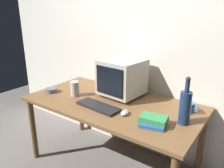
{
  "coord_description": "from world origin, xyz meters",
  "views": [
    {
      "loc": [
        1.12,
        -1.58,
        1.55
      ],
      "look_at": [
        0.0,
        0.0,
        0.9
      ],
      "focal_mm": 35.63,
      "sensor_mm": 36.0,
      "label": 1
    }
  ],
  "objects_px": {
    "bottle_tall": "(185,107)",
    "computer_mouse": "(125,113)",
    "crt_monitor": "(122,77)",
    "bottle_short": "(106,81)",
    "keyboard": "(98,106)",
    "cd_spindle": "(51,90)",
    "book_stack": "(153,121)",
    "metal_canister": "(75,89)",
    "mug": "(190,108)"
  },
  "relations": [
    {
      "from": "book_stack",
      "to": "metal_canister",
      "type": "relative_size",
      "value": 1.48
    },
    {
      "from": "crt_monitor",
      "to": "mug",
      "type": "distance_m",
      "value": 0.7
    },
    {
      "from": "keyboard",
      "to": "mug",
      "type": "relative_size",
      "value": 3.5
    },
    {
      "from": "keyboard",
      "to": "mug",
      "type": "height_order",
      "value": "mug"
    },
    {
      "from": "bottle_short",
      "to": "book_stack",
      "type": "relative_size",
      "value": 0.83
    },
    {
      "from": "computer_mouse",
      "to": "bottle_short",
      "type": "bearing_deg",
      "value": 125.21
    },
    {
      "from": "book_stack",
      "to": "cd_spindle",
      "type": "height_order",
      "value": "book_stack"
    },
    {
      "from": "book_stack",
      "to": "crt_monitor",
      "type": "bearing_deg",
      "value": 144.78
    },
    {
      "from": "computer_mouse",
      "to": "crt_monitor",
      "type": "bearing_deg",
      "value": 112.31
    },
    {
      "from": "metal_canister",
      "to": "book_stack",
      "type": "bearing_deg",
      "value": -5.73
    },
    {
      "from": "book_stack",
      "to": "computer_mouse",
      "type": "bearing_deg",
      "value": 176.56
    },
    {
      "from": "bottle_tall",
      "to": "computer_mouse",
      "type": "bearing_deg",
      "value": -163.03
    },
    {
      "from": "computer_mouse",
      "to": "mug",
      "type": "distance_m",
      "value": 0.55
    },
    {
      "from": "keyboard",
      "to": "metal_canister",
      "type": "relative_size",
      "value": 2.8
    },
    {
      "from": "crt_monitor",
      "to": "bottle_tall",
      "type": "relative_size",
      "value": 1.11
    },
    {
      "from": "bottle_short",
      "to": "book_stack",
      "type": "height_order",
      "value": "bottle_short"
    },
    {
      "from": "book_stack",
      "to": "cd_spindle",
      "type": "distance_m",
      "value": 1.18
    },
    {
      "from": "bottle_tall",
      "to": "bottle_short",
      "type": "relative_size",
      "value": 2.02
    },
    {
      "from": "crt_monitor",
      "to": "bottle_short",
      "type": "xyz_separation_m",
      "value": [
        -0.28,
        0.12,
        -0.12
      ]
    },
    {
      "from": "bottle_tall",
      "to": "cd_spindle",
      "type": "height_order",
      "value": "bottle_tall"
    },
    {
      "from": "bottle_tall",
      "to": "book_stack",
      "type": "xyz_separation_m",
      "value": [
        -0.18,
        -0.15,
        -0.11
      ]
    },
    {
      "from": "bottle_short",
      "to": "keyboard",
      "type": "bearing_deg",
      "value": -60.81
    },
    {
      "from": "mug",
      "to": "computer_mouse",
      "type": "bearing_deg",
      "value": -140.57
    },
    {
      "from": "bottle_short",
      "to": "metal_canister",
      "type": "relative_size",
      "value": 1.23
    },
    {
      "from": "bottle_tall",
      "to": "mug",
      "type": "distance_m",
      "value": 0.24
    },
    {
      "from": "keyboard",
      "to": "cd_spindle",
      "type": "relative_size",
      "value": 3.5
    },
    {
      "from": "computer_mouse",
      "to": "cd_spindle",
      "type": "xyz_separation_m",
      "value": [
        -0.92,
        0.0,
        0.0
      ]
    },
    {
      "from": "book_stack",
      "to": "bottle_short",
      "type": "bearing_deg",
      "value": 148.91
    },
    {
      "from": "cd_spindle",
      "to": "keyboard",
      "type": "bearing_deg",
      "value": -1.65
    },
    {
      "from": "bottle_short",
      "to": "metal_canister",
      "type": "bearing_deg",
      "value": -104.48
    },
    {
      "from": "computer_mouse",
      "to": "cd_spindle",
      "type": "bearing_deg",
      "value": 166.02
    },
    {
      "from": "computer_mouse",
      "to": "book_stack",
      "type": "distance_m",
      "value": 0.27
    },
    {
      "from": "keyboard",
      "to": "bottle_short",
      "type": "xyz_separation_m",
      "value": [
        -0.27,
        0.48,
        0.06
      ]
    },
    {
      "from": "keyboard",
      "to": "mug",
      "type": "distance_m",
      "value": 0.79
    },
    {
      "from": "bottle_tall",
      "to": "bottle_short",
      "type": "height_order",
      "value": "bottle_tall"
    },
    {
      "from": "book_stack",
      "to": "cd_spindle",
      "type": "bearing_deg",
      "value": 179.04
    },
    {
      "from": "mug",
      "to": "cd_spindle",
      "type": "bearing_deg",
      "value": -165.51
    },
    {
      "from": "metal_canister",
      "to": "bottle_short",
      "type": "bearing_deg",
      "value": 75.52
    },
    {
      "from": "computer_mouse",
      "to": "bottle_short",
      "type": "xyz_separation_m",
      "value": [
        -0.54,
        0.47,
        0.05
      ]
    },
    {
      "from": "crt_monitor",
      "to": "bottle_short",
      "type": "bearing_deg",
      "value": 157.59
    },
    {
      "from": "crt_monitor",
      "to": "metal_canister",
      "type": "bearing_deg",
      "value": -144.09
    },
    {
      "from": "book_stack",
      "to": "metal_canister",
      "type": "distance_m",
      "value": 0.91
    },
    {
      "from": "keyboard",
      "to": "computer_mouse",
      "type": "xyz_separation_m",
      "value": [
        0.27,
        0.01,
        0.01
      ]
    },
    {
      "from": "cd_spindle",
      "to": "metal_canister",
      "type": "height_order",
      "value": "metal_canister"
    },
    {
      "from": "keyboard",
      "to": "book_stack",
      "type": "bearing_deg",
      "value": 5.15
    },
    {
      "from": "keyboard",
      "to": "bottle_short",
      "type": "height_order",
      "value": "bottle_short"
    },
    {
      "from": "crt_monitor",
      "to": "cd_spindle",
      "type": "height_order",
      "value": "crt_monitor"
    },
    {
      "from": "book_stack",
      "to": "metal_canister",
      "type": "bearing_deg",
      "value": 174.27
    },
    {
      "from": "crt_monitor",
      "to": "book_stack",
      "type": "height_order",
      "value": "crt_monitor"
    },
    {
      "from": "cd_spindle",
      "to": "mug",
      "type": "bearing_deg",
      "value": 14.49
    }
  ]
}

